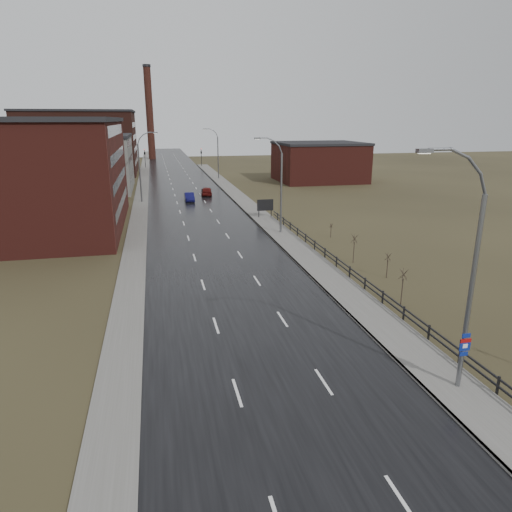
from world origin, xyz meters
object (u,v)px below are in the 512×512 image
streetlight_main (467,278)px  car_near (189,197)px  billboard (265,206)px  car_far (206,191)px

streetlight_main → car_near: 59.93m
billboard → car_far: (-5.77, 21.34, -0.97)m
streetlight_main → billboard: 43.45m
car_near → car_far: size_ratio=0.93×
streetlight_main → car_near: streetlight_main is taller
streetlight_main → car_near: bearing=98.3°
car_far → billboard: bearing=110.5°
car_far → car_near: bearing=62.9°
streetlight_main → car_near: (-8.66, 59.06, -5.34)m
billboard → car_near: (-9.28, 15.82, -1.05)m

